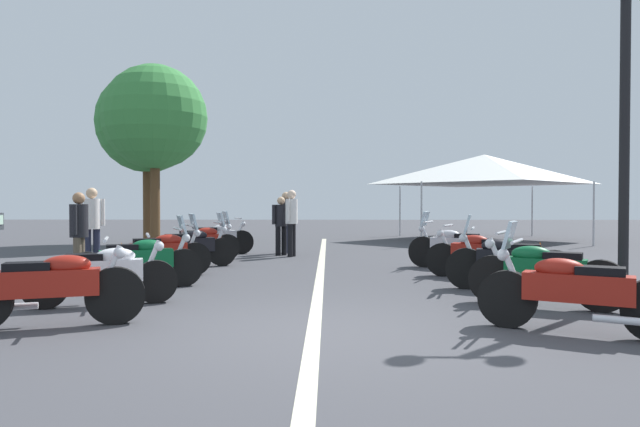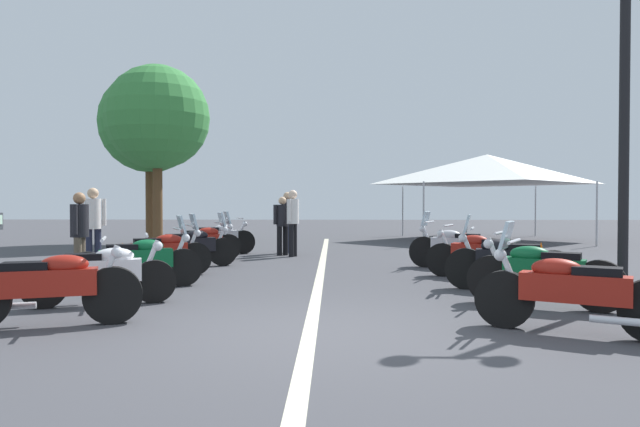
# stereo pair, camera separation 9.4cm
# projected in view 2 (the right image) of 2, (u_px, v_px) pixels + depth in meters

# --- Properties ---
(ground_plane) EXTENTS (80.00, 80.00, 0.00)m
(ground_plane) POSITION_uv_depth(u_px,v_px,m) (310.00, 333.00, 6.17)
(ground_plane) COLOR #424247
(lane_centre_stripe) EXTENTS (21.00, 0.16, 0.01)m
(lane_centre_stripe) POSITION_uv_depth(u_px,v_px,m) (321.00, 272.00, 11.53)
(lane_centre_stripe) COLOR beige
(lane_centre_stripe) RESTS_ON ground_plane
(motorcycle_left_row_0) EXTENTS (0.90, 2.00, 1.02)m
(motorcycle_left_row_0) POSITION_uv_depth(u_px,v_px,m) (49.00, 287.00, 6.46)
(motorcycle_left_row_0) COLOR black
(motorcycle_left_row_0) RESTS_ON ground_plane
(motorcycle_left_row_1) EXTENTS (0.91, 1.95, 0.98)m
(motorcycle_left_row_1) POSITION_uv_depth(u_px,v_px,m) (102.00, 273.00, 7.85)
(motorcycle_left_row_1) COLOR black
(motorcycle_left_row_1) RESTS_ON ground_plane
(motorcycle_left_row_2) EXTENTS (1.08, 2.01, 1.21)m
(motorcycle_left_row_2) POSITION_uv_depth(u_px,v_px,m) (138.00, 260.00, 9.37)
(motorcycle_left_row_2) COLOR black
(motorcycle_left_row_2) RESTS_ON ground_plane
(motorcycle_left_row_3) EXTENTS (1.04, 1.86, 1.21)m
(motorcycle_left_row_3) POSITION_uv_depth(u_px,v_px,m) (161.00, 252.00, 10.87)
(motorcycle_left_row_3) COLOR black
(motorcycle_left_row_3) RESTS_ON ground_plane
(motorcycle_left_row_4) EXTENTS (1.09, 2.03, 1.20)m
(motorcycle_left_row_4) POSITION_uv_depth(u_px,v_px,m) (189.00, 246.00, 12.44)
(motorcycle_left_row_4) COLOR black
(motorcycle_left_row_4) RESTS_ON ground_plane
(motorcycle_left_row_5) EXTENTS (0.99, 1.87, 1.21)m
(motorcycle_left_row_5) POSITION_uv_depth(u_px,v_px,m) (202.00, 242.00, 13.83)
(motorcycle_left_row_5) COLOR black
(motorcycle_left_row_5) RESTS_ON ground_plane
(motorcycle_left_row_6) EXTENTS (1.07, 1.97, 1.01)m
(motorcycle_left_row_6) POSITION_uv_depth(u_px,v_px,m) (218.00, 238.00, 15.38)
(motorcycle_left_row_6) COLOR black
(motorcycle_left_row_6) RESTS_ON ground_plane
(motorcycle_right_row_0) EXTENTS (1.13, 1.93, 1.21)m
(motorcycle_right_row_0) POSITION_uv_depth(u_px,v_px,m) (571.00, 291.00, 6.11)
(motorcycle_right_row_0) COLOR black
(motorcycle_right_row_0) RESTS_ON ground_plane
(motorcycle_right_row_1) EXTENTS (1.09, 1.88, 1.02)m
(motorcycle_right_row_1) POSITION_uv_depth(u_px,v_px,m) (542.00, 273.00, 7.67)
(motorcycle_right_row_1) COLOR black
(motorcycle_right_row_1) RESTS_ON ground_plane
(motorcycle_right_row_2) EXTENTS (0.88, 1.98, 1.23)m
(motorcycle_right_row_2) POSITION_uv_depth(u_px,v_px,m) (507.00, 261.00, 9.12)
(motorcycle_right_row_2) COLOR black
(motorcycle_right_row_2) RESTS_ON ground_plane
(motorcycle_right_row_3) EXTENTS (1.12, 2.03, 1.00)m
(motorcycle_right_row_3) POSITION_uv_depth(u_px,v_px,m) (483.00, 254.00, 10.59)
(motorcycle_right_row_3) COLOR black
(motorcycle_right_row_3) RESTS_ON ground_plane
(motorcycle_right_row_4) EXTENTS (1.08, 1.95, 1.23)m
(motorcycle_right_row_4) POSITION_uv_depth(u_px,v_px,m) (456.00, 247.00, 12.14)
(motorcycle_right_row_4) COLOR black
(motorcycle_right_row_4) RESTS_ON ground_plane
(street_lamp_twin_globe) EXTENTS (0.32, 1.22, 4.79)m
(street_lamp_twin_globe) POSITION_uv_depth(u_px,v_px,m) (625.00, 71.00, 8.03)
(street_lamp_twin_globe) COLOR black
(street_lamp_twin_globe) RESTS_ON ground_plane
(traffic_cone_0) EXTENTS (0.36, 0.36, 0.61)m
(traffic_cone_0) POSITION_uv_depth(u_px,v_px,m) (122.00, 258.00, 11.48)
(traffic_cone_0) COLOR orange
(traffic_cone_0) RESTS_ON ground_plane
(traffic_cone_1) EXTENTS (0.36, 0.36, 0.61)m
(traffic_cone_1) POSITION_uv_depth(u_px,v_px,m) (541.00, 257.00, 11.78)
(traffic_cone_1) COLOR orange
(traffic_cone_1) RESTS_ON ground_plane
(bystander_0) EXTENTS (0.32, 0.47, 1.73)m
(bystander_0) POSITION_uv_depth(u_px,v_px,m) (93.00, 221.00, 12.10)
(bystander_0) COLOR #1E2338
(bystander_0) RESTS_ON ground_plane
(bystander_1) EXTENTS (0.33, 0.46, 1.57)m
(bystander_1) POSITION_uv_depth(u_px,v_px,m) (282.00, 221.00, 15.23)
(bystander_1) COLOR black
(bystander_1) RESTS_ON ground_plane
(bystander_2) EXTENTS (0.50, 0.32, 1.74)m
(bystander_2) POSITION_uv_depth(u_px,v_px,m) (293.00, 217.00, 14.87)
(bystander_2) COLOR black
(bystander_2) RESTS_ON ground_plane
(bystander_3) EXTENTS (0.53, 0.32, 1.71)m
(bystander_3) POSITION_uv_depth(u_px,v_px,m) (287.00, 217.00, 15.89)
(bystander_3) COLOR #1E2338
(bystander_3) RESTS_ON ground_plane
(bystander_4) EXTENTS (0.53, 0.32, 1.61)m
(bystander_4) POSITION_uv_depth(u_px,v_px,m) (80.00, 229.00, 10.29)
(bystander_4) COLOR brown
(bystander_4) RESTS_ON ground_plane
(roadside_tree_0) EXTENTS (3.49, 3.49, 6.02)m
(roadside_tree_0) POSITION_uv_depth(u_px,v_px,m) (157.00, 118.00, 19.09)
(roadside_tree_0) COLOR brown
(roadside_tree_0) RESTS_ON ground_plane
(roadside_tree_1) EXTENTS (3.47, 3.47, 5.93)m
(roadside_tree_1) POSITION_uv_depth(u_px,v_px,m) (150.00, 123.00, 19.74)
(roadside_tree_1) COLOR brown
(roadside_tree_1) RESTS_ON ground_plane
(event_tent) EXTENTS (6.19, 6.19, 3.20)m
(event_tent) POSITION_uv_depth(u_px,v_px,m) (487.00, 169.00, 21.15)
(event_tent) COLOR white
(event_tent) RESTS_ON ground_plane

